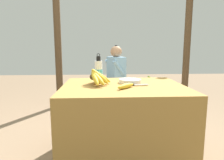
% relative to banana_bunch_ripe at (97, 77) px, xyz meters
% --- Properties ---
extents(ground_plane, '(12.00, 12.00, 0.00)m').
position_rel_banana_bunch_ripe_xyz_m(ground_plane, '(0.24, -0.02, -0.78)').
color(ground_plane, '#846B51').
extents(market_counter, '(1.10, 0.91, 0.71)m').
position_rel_banana_bunch_ripe_xyz_m(market_counter, '(0.24, -0.02, -0.43)').
color(market_counter, olive).
rests_on(market_counter, ground_plane).
extents(banana_bunch_ripe, '(0.21, 0.33, 0.16)m').
position_rel_banana_bunch_ripe_xyz_m(banana_bunch_ripe, '(0.00, 0.00, 0.00)').
color(banana_bunch_ripe, '#4C381E').
rests_on(banana_bunch_ripe, market_counter).
extents(serving_bowl, '(0.22, 0.22, 0.04)m').
position_rel_banana_bunch_ripe_xyz_m(serving_bowl, '(0.31, 0.09, -0.06)').
color(serving_bowl, white).
rests_on(serving_bowl, market_counter).
extents(water_bottle, '(0.08, 0.08, 0.28)m').
position_rel_banana_bunch_ripe_xyz_m(water_bottle, '(0.01, 0.16, 0.04)').
color(water_bottle, white).
rests_on(water_bottle, market_counter).
extents(loose_banana_front, '(0.18, 0.18, 0.04)m').
position_rel_banana_bunch_ripe_xyz_m(loose_banana_front, '(0.24, -0.17, -0.06)').
color(loose_banana_front, gold).
rests_on(loose_banana_front, market_counter).
extents(knife, '(0.19, 0.04, 0.02)m').
position_rel_banana_bunch_ripe_xyz_m(knife, '(0.34, -0.06, -0.07)').
color(knife, '#BCBCC1').
rests_on(knife, market_counter).
extents(wooden_bench, '(1.34, 0.32, 0.44)m').
position_rel_banana_bunch_ripe_xyz_m(wooden_bench, '(0.44, 1.43, -0.42)').
color(wooden_bench, '#4C3823').
rests_on(wooden_bench, ground_plane).
extents(seated_vendor, '(0.47, 0.43, 1.09)m').
position_rel_banana_bunch_ripe_xyz_m(seated_vendor, '(0.23, 1.38, -0.15)').
color(seated_vendor, '#232328').
rests_on(seated_vendor, ground_plane).
extents(banana_bunch_green, '(0.20, 0.34, 0.16)m').
position_rel_banana_bunch_ripe_xyz_m(banana_bunch_green, '(0.84, 1.43, -0.27)').
color(banana_bunch_green, '#4C381E').
rests_on(banana_bunch_green, wooden_bench).
extents(support_post_near, '(0.12, 0.12, 2.45)m').
position_rel_banana_bunch_ripe_xyz_m(support_post_near, '(-0.71, 1.76, 0.44)').
color(support_post_near, '#4C3823').
rests_on(support_post_near, ground_plane).
extents(support_post_far, '(0.12, 0.12, 2.45)m').
position_rel_banana_bunch_ripe_xyz_m(support_post_far, '(1.59, 1.76, 0.44)').
color(support_post_far, '#4C3823').
rests_on(support_post_far, ground_plane).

